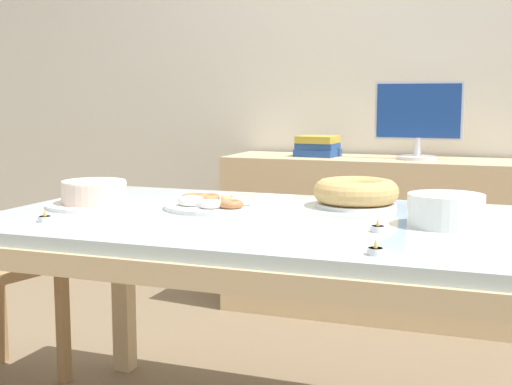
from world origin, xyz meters
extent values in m
cube|color=silver|center=(0.00, 1.85, 1.30)|extent=(8.00, 0.10, 2.60)
cube|color=silver|center=(0.00, 0.00, 0.73)|extent=(1.61, 0.99, 0.04)
cube|color=#D1B284|center=(0.00, -0.47, 0.68)|extent=(1.64, 0.08, 0.06)
cube|color=#D1B284|center=(0.00, 0.47, 0.68)|extent=(1.64, 0.08, 0.06)
cube|color=#D1B284|center=(-0.78, 0.00, 0.68)|extent=(0.08, 1.02, 0.06)
cube|color=#D1B284|center=(-0.76, 0.45, 0.34)|extent=(0.07, 0.07, 0.69)
cube|color=tan|center=(-0.92, 0.26, 0.23)|extent=(0.05, 0.05, 0.45)
cube|color=tan|center=(-1.29, 0.34, 0.23)|extent=(0.05, 0.05, 0.45)
cube|color=#D1B284|center=(0.00, 1.55, 0.40)|extent=(1.44, 0.44, 0.80)
cylinder|color=silver|center=(0.24, 1.55, 0.81)|extent=(0.20, 0.20, 0.02)
cylinder|color=silver|center=(0.24, 1.55, 0.86)|extent=(0.04, 0.04, 0.09)
cube|color=silver|center=(0.24, 1.55, 1.04)|extent=(0.42, 0.02, 0.28)
cube|color=navy|center=(0.24, 1.54, 1.04)|extent=(0.40, 0.00, 0.26)
cube|color=#23478C|center=(-0.26, 1.55, 0.82)|extent=(0.22, 0.19, 0.04)
cube|color=#23478C|center=(-0.26, 1.55, 0.85)|extent=(0.21, 0.17, 0.03)
cube|color=#B29933|center=(-0.26, 1.55, 0.89)|extent=(0.20, 0.19, 0.04)
cylinder|color=white|center=(-0.58, -0.01, 0.75)|extent=(0.31, 0.31, 0.01)
cylinder|color=beige|center=(-0.58, -0.01, 0.79)|extent=(0.21, 0.21, 0.07)
cylinder|color=white|center=(-0.58, -0.01, 0.83)|extent=(0.21, 0.21, 0.01)
cylinder|color=white|center=(0.22, 0.29, 0.75)|extent=(0.26, 0.26, 0.01)
torus|color=tan|center=(0.22, 0.29, 0.80)|extent=(0.28, 0.28, 0.08)
cylinder|color=white|center=(-0.19, 0.10, 0.76)|extent=(0.35, 0.35, 0.01)
torus|color=white|center=(-0.11, 0.10, 0.77)|extent=(0.07, 0.07, 0.02)
torus|color=#EAD184|center=(-0.13, 0.17, 0.78)|extent=(0.08, 0.08, 0.03)
torus|color=#EAD184|center=(-0.17, 0.17, 0.77)|extent=(0.07, 0.07, 0.02)
torus|color=#B27042|center=(-0.25, 0.15, 0.77)|extent=(0.08, 0.08, 0.02)
torus|color=#B27042|center=(-0.28, 0.11, 0.78)|extent=(0.08, 0.08, 0.03)
torus|color=white|center=(-0.26, 0.04, 0.78)|extent=(0.08, 0.08, 0.03)
torus|color=white|center=(-0.18, 0.01, 0.77)|extent=(0.07, 0.07, 0.02)
torus|color=#B27042|center=(-0.12, 0.04, 0.77)|extent=(0.08, 0.08, 0.02)
cylinder|color=white|center=(0.53, 0.02, 0.75)|extent=(0.21, 0.21, 0.01)
cylinder|color=white|center=(0.53, 0.02, 0.76)|extent=(0.21, 0.21, 0.01)
cylinder|color=white|center=(0.53, 0.02, 0.77)|extent=(0.21, 0.21, 0.01)
cylinder|color=white|center=(0.53, 0.02, 0.78)|extent=(0.21, 0.21, 0.01)
cylinder|color=white|center=(0.53, 0.02, 0.79)|extent=(0.21, 0.21, 0.01)
cylinder|color=white|center=(0.53, 0.02, 0.80)|extent=(0.21, 0.21, 0.01)
cylinder|color=white|center=(0.53, 0.02, 0.81)|extent=(0.21, 0.21, 0.01)
cylinder|color=white|center=(0.53, 0.02, 0.82)|extent=(0.21, 0.21, 0.01)
cylinder|color=white|center=(0.53, 0.02, 0.83)|extent=(0.21, 0.21, 0.01)
cylinder|color=silver|center=(-0.74, 0.40, 0.76)|extent=(0.04, 0.04, 0.02)
cylinder|color=white|center=(-0.74, 0.40, 0.76)|extent=(0.03, 0.03, 0.00)
cone|color=#F9B74C|center=(-0.74, 0.40, 0.78)|extent=(0.01, 0.01, 0.02)
cylinder|color=silver|center=(-0.55, -0.31, 0.76)|extent=(0.04, 0.04, 0.02)
cylinder|color=white|center=(-0.55, -0.31, 0.76)|extent=(0.03, 0.03, 0.00)
cone|color=#F9B74C|center=(-0.55, -0.31, 0.78)|extent=(0.01, 0.01, 0.02)
cylinder|color=silver|center=(0.42, -0.40, 0.76)|extent=(0.04, 0.04, 0.02)
cylinder|color=white|center=(0.42, -0.40, 0.76)|extent=(0.03, 0.03, 0.00)
cone|color=#F9B74C|center=(0.42, -0.40, 0.78)|extent=(0.01, 0.01, 0.02)
cylinder|color=silver|center=(0.37, -0.12, 0.76)|extent=(0.04, 0.04, 0.02)
cylinder|color=white|center=(0.37, -0.12, 0.76)|extent=(0.03, 0.03, 0.00)
cone|color=#F9B74C|center=(0.37, -0.12, 0.78)|extent=(0.01, 0.01, 0.02)
camera|label=1|loc=(0.72, -1.98, 1.10)|focal=50.00mm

